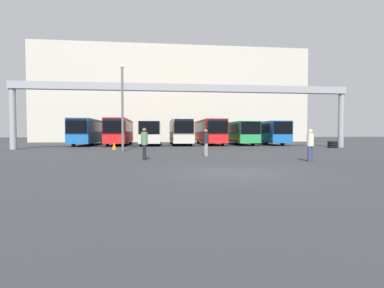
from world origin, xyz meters
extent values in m
plane|color=#2D3033|center=(0.00, 0.00, 0.00)|extent=(200.00, 200.00, 0.00)
cube|color=#B7B2A3|center=(0.00, 46.52, 8.43)|extent=(48.56, 12.00, 16.86)
cylinder|color=gray|center=(-16.61, 18.66, 2.87)|extent=(0.60, 0.60, 5.74)
cylinder|color=gray|center=(16.61, 18.66, 2.87)|extent=(0.60, 0.60, 5.74)
cube|color=gray|center=(0.00, 18.66, 6.09)|extent=(33.82, 0.80, 0.70)
cube|color=#1959A5|center=(-11.79, 28.68, 1.80)|extent=(2.44, 12.35, 2.90)
cube|color=black|center=(-11.79, 22.52, 2.33)|extent=(2.25, 0.06, 1.62)
cube|color=black|center=(-11.79, 28.68, 2.33)|extent=(2.47, 10.50, 1.22)
cube|color=#268C4C|center=(-11.79, 28.68, 0.87)|extent=(2.47, 11.74, 0.24)
cylinder|color=black|center=(-12.85, 25.22, 0.48)|extent=(0.28, 0.96, 0.96)
cylinder|color=black|center=(-10.73, 25.22, 0.48)|extent=(0.28, 0.96, 0.96)
cylinder|color=black|center=(-12.85, 32.14, 0.48)|extent=(0.28, 0.96, 0.96)
cylinder|color=black|center=(-10.73, 32.14, 0.48)|extent=(0.28, 0.96, 0.96)
cube|color=red|center=(-7.86, 28.41, 1.83)|extent=(2.45, 11.83, 2.95)
cube|color=black|center=(-7.86, 22.52, 2.38)|extent=(2.26, 0.06, 1.65)
cube|color=black|center=(-7.86, 28.41, 2.38)|extent=(2.48, 10.05, 1.24)
cube|color=red|center=(-7.86, 28.41, 0.88)|extent=(2.48, 11.23, 0.24)
cylinder|color=black|center=(-8.93, 25.10, 0.46)|extent=(0.28, 0.92, 0.92)
cylinder|color=black|center=(-6.79, 25.10, 0.46)|extent=(0.28, 0.92, 0.92)
cylinder|color=black|center=(-8.93, 31.72, 0.46)|extent=(0.28, 0.92, 0.92)
cylinder|color=black|center=(-6.79, 31.72, 0.46)|extent=(0.28, 0.92, 0.92)
cube|color=beige|center=(-3.93, 28.48, 1.67)|extent=(2.46, 11.97, 2.65)
cube|color=black|center=(-3.93, 22.52, 2.16)|extent=(2.26, 0.06, 1.48)
cube|color=black|center=(-3.93, 28.48, 2.16)|extent=(2.49, 10.17, 1.11)
cube|color=#268C4C|center=(-3.93, 28.48, 0.83)|extent=(2.49, 11.37, 0.24)
cylinder|color=black|center=(-5.00, 25.13, 0.49)|extent=(0.28, 0.99, 0.99)
cylinder|color=black|center=(-2.86, 25.13, 0.49)|extent=(0.28, 0.99, 0.99)
cylinder|color=black|center=(-5.00, 31.84, 0.49)|extent=(0.28, 0.99, 0.99)
cylinder|color=black|center=(-2.86, 31.84, 0.49)|extent=(0.28, 0.99, 0.99)
cube|color=beige|center=(0.00, 27.73, 1.81)|extent=(2.42, 10.47, 2.92)
cube|color=black|center=(0.00, 22.52, 2.35)|extent=(2.22, 0.06, 1.64)
cube|color=black|center=(0.00, 27.73, 2.35)|extent=(2.45, 8.90, 1.23)
cube|color=red|center=(0.00, 27.73, 0.88)|extent=(2.45, 9.94, 0.24)
cylinder|color=black|center=(-1.05, 24.80, 0.48)|extent=(0.28, 0.95, 0.95)
cylinder|color=black|center=(1.05, 24.80, 0.48)|extent=(0.28, 0.95, 0.95)
cylinder|color=black|center=(-1.05, 30.66, 0.48)|extent=(0.28, 0.95, 0.95)
cylinder|color=black|center=(1.05, 30.66, 0.48)|extent=(0.28, 0.95, 0.95)
cube|color=red|center=(3.93, 28.04, 1.80)|extent=(2.51, 11.08, 2.91)
cube|color=black|center=(3.93, 22.52, 2.34)|extent=(2.31, 0.06, 1.63)
cube|color=black|center=(3.93, 28.04, 2.34)|extent=(2.54, 9.42, 1.22)
cube|color=orange|center=(3.93, 28.04, 0.87)|extent=(2.54, 10.52, 0.24)
cylinder|color=black|center=(2.84, 24.94, 0.48)|extent=(0.28, 0.96, 0.96)
cylinder|color=black|center=(5.02, 24.94, 0.48)|extent=(0.28, 0.96, 0.96)
cylinder|color=black|center=(2.84, 31.14, 0.48)|extent=(0.28, 0.96, 0.96)
cylinder|color=black|center=(5.02, 31.14, 0.48)|extent=(0.28, 0.96, 0.96)
cube|color=#268C4C|center=(7.86, 28.48, 1.67)|extent=(2.53, 11.96, 2.64)
cube|color=black|center=(7.86, 22.52, 2.15)|extent=(2.32, 0.06, 1.48)
cube|color=black|center=(7.86, 28.48, 2.15)|extent=(2.56, 10.17, 1.11)
cube|color=orange|center=(7.86, 28.48, 0.82)|extent=(2.56, 11.36, 0.24)
cylinder|color=black|center=(6.76, 25.13, 0.46)|extent=(0.28, 0.93, 0.93)
cylinder|color=black|center=(8.96, 25.13, 0.46)|extent=(0.28, 0.93, 0.93)
cylinder|color=black|center=(6.76, 31.83, 0.46)|extent=(0.28, 0.93, 0.93)
cylinder|color=black|center=(8.96, 31.83, 0.46)|extent=(0.28, 0.93, 0.93)
cube|color=#1959A5|center=(11.79, 28.47, 1.69)|extent=(2.49, 11.93, 2.69)
cube|color=black|center=(11.79, 22.52, 2.18)|extent=(2.29, 0.06, 1.50)
cube|color=black|center=(11.79, 28.47, 2.18)|extent=(2.52, 10.14, 1.13)
cube|color=#268C4C|center=(11.79, 28.47, 0.83)|extent=(2.52, 11.34, 0.24)
cylinder|color=black|center=(10.71, 25.13, 0.54)|extent=(0.28, 1.08, 1.08)
cylinder|color=black|center=(12.88, 25.13, 0.54)|extent=(0.28, 1.08, 1.08)
cylinder|color=black|center=(10.71, 31.81, 0.54)|extent=(0.28, 1.08, 1.08)
cylinder|color=black|center=(12.88, 31.81, 0.54)|extent=(0.28, 1.08, 1.08)
cylinder|color=black|center=(-3.78, 6.00, 0.44)|extent=(0.20, 0.20, 0.89)
cylinder|color=black|center=(-3.79, 6.17, 0.44)|extent=(0.20, 0.20, 0.89)
cylinder|color=#4C724C|center=(-3.78, 6.09, 1.26)|extent=(0.39, 0.39, 0.74)
sphere|color=brown|center=(-3.78, 6.09, 1.74)|extent=(0.24, 0.24, 0.24)
cylinder|color=gray|center=(0.27, 8.52, 0.43)|extent=(0.20, 0.20, 0.87)
cylinder|color=gray|center=(0.22, 8.68, 0.43)|extent=(0.20, 0.20, 0.87)
cylinder|color=black|center=(0.25, 8.60, 1.23)|extent=(0.38, 0.38, 0.72)
sphere|color=#8C6647|center=(0.25, 8.60, 1.71)|extent=(0.24, 0.24, 0.24)
cylinder|color=navy|center=(5.25, 4.05, 0.42)|extent=(0.19, 0.19, 0.84)
cylinder|color=navy|center=(5.39, 4.15, 0.42)|extent=(0.19, 0.19, 0.84)
cylinder|color=beige|center=(5.32, 4.10, 1.20)|extent=(0.37, 0.37, 0.70)
sphere|color=beige|center=(5.32, 4.10, 1.66)|extent=(0.23, 0.23, 0.23)
cone|color=orange|center=(-7.10, 17.56, 0.34)|extent=(0.44, 0.44, 0.69)
torus|color=black|center=(15.28, 17.98, 0.12)|extent=(1.04, 1.04, 0.24)
torus|color=black|center=(15.28, 17.98, 0.36)|extent=(1.04, 1.04, 0.24)
torus|color=black|center=(15.28, 17.98, 0.60)|extent=(1.04, 1.04, 0.24)
cylinder|color=#595B60|center=(-6.00, 14.95, 3.56)|extent=(0.20, 0.20, 7.12)
sphere|color=beige|center=(-6.00, 14.95, 7.27)|extent=(0.36, 0.36, 0.36)
camera|label=1|loc=(-3.05, -11.45, 1.58)|focal=28.00mm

